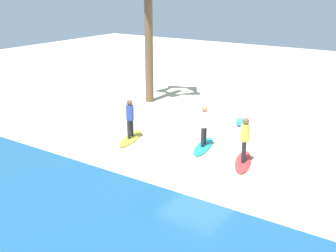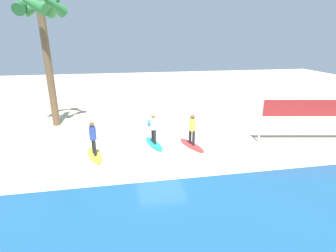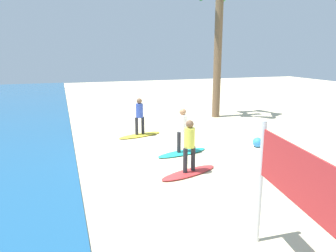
# 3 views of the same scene
# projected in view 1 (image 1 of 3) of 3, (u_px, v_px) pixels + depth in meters

# --- Properties ---
(ground_plane) EXTENTS (60.00, 60.00, 0.00)m
(ground_plane) POSITION_uv_depth(u_px,v_px,m) (198.00, 155.00, 15.55)
(ground_plane) COLOR beige
(surfboard_red) EXTENTS (1.19, 2.17, 0.09)m
(surfboard_red) POSITION_uv_depth(u_px,v_px,m) (243.00, 162.00, 14.89)
(surfboard_red) COLOR red
(surfboard_red) RESTS_ON ground
(surfer_red) EXTENTS (0.32, 0.44, 1.64)m
(surfer_red) POSITION_uv_depth(u_px,v_px,m) (245.00, 136.00, 14.57)
(surfer_red) COLOR #232328
(surfer_red) RESTS_ON surfboard_red
(surfboard_teal) EXTENTS (1.03, 2.17, 0.09)m
(surfboard_teal) POSITION_uv_depth(u_px,v_px,m) (203.00, 146.00, 16.32)
(surfboard_teal) COLOR teal
(surfboard_teal) RESTS_ON ground
(surfer_teal) EXTENTS (0.32, 0.45, 1.64)m
(surfer_teal) POSITION_uv_depth(u_px,v_px,m) (204.00, 123.00, 15.99)
(surfer_teal) COLOR #232328
(surfer_teal) RESTS_ON surfboard_teal
(surfboard_yellow) EXTENTS (1.12, 2.17, 0.09)m
(surfboard_yellow) POSITION_uv_depth(u_px,v_px,m) (131.00, 138.00, 17.17)
(surfboard_yellow) COLOR yellow
(surfboard_yellow) RESTS_ON ground
(surfer_yellow) EXTENTS (0.32, 0.45, 1.64)m
(surfer_yellow) POSITION_uv_depth(u_px,v_px,m) (130.00, 116.00, 16.85)
(surfer_yellow) COLOR #232328
(surfer_yellow) RESTS_ON surfboard_yellow
(beach_ball) EXTENTS (0.40, 0.40, 0.40)m
(beach_ball) POSITION_uv_depth(u_px,v_px,m) (240.00, 122.00, 18.68)
(beach_ball) COLOR #338CE5
(beach_ball) RESTS_ON ground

